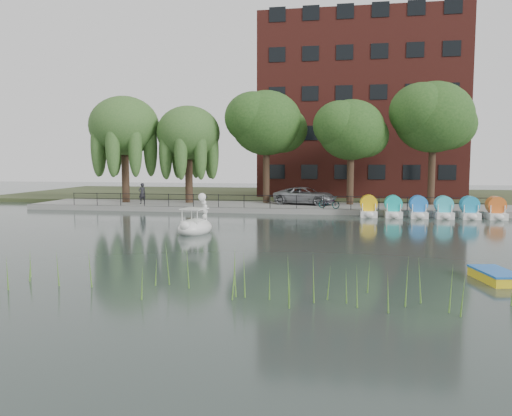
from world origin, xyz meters
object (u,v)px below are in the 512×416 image
(pedestrian, at_px, (142,192))
(swan_boat, at_px, (195,224))
(minivan, at_px, (305,194))
(bicycle, at_px, (329,202))
(yellow_rowboat, at_px, (495,275))

(pedestrian, distance_m, swan_boat, 15.05)
(pedestrian, bearing_deg, minivan, 140.10)
(bicycle, bearing_deg, swan_boat, 171.83)
(bicycle, relative_size, swan_boat, 0.60)
(swan_boat, distance_m, yellow_rowboat, 15.81)
(bicycle, xyz_separation_m, swan_boat, (-7.05, -11.18, -0.43))
(bicycle, distance_m, pedestrian, 15.39)
(minivan, height_order, pedestrian, pedestrian)
(minivan, distance_m, swan_boat, 15.17)
(pedestrian, xyz_separation_m, swan_boat, (8.28, -12.53, -0.92))
(minivan, xyz_separation_m, yellow_rowboat, (7.98, -23.22, -1.01))
(pedestrian, distance_m, yellow_rowboat, 30.28)
(bicycle, height_order, pedestrian, pedestrian)
(yellow_rowboat, bearing_deg, minivan, 96.95)
(minivan, height_order, swan_boat, swan_boat)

